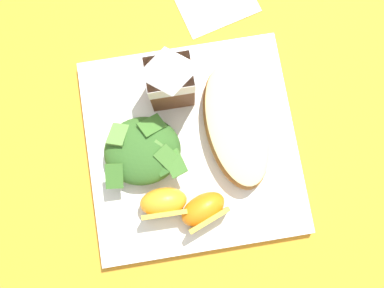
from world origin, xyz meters
name	(u,v)px	position (x,y,z in m)	size (l,w,h in m)	color
ground	(192,147)	(0.00, 0.00, 0.00)	(3.00, 3.00, 0.00)	orange
white_plate	(192,146)	(0.00, 0.00, 0.01)	(0.28, 0.28, 0.02)	white
cheesy_pizza_bread	(236,126)	(0.06, 0.01, 0.03)	(0.09, 0.17, 0.04)	#A87038
green_salad_pile	(143,152)	(-0.06, 0.00, 0.04)	(0.11, 0.09, 0.05)	#336023
milk_carton	(170,80)	(-0.02, 0.08, 0.08)	(0.06, 0.04, 0.11)	brown
orange_wedge_front	(164,203)	(-0.05, -0.07, 0.04)	(0.06, 0.04, 0.04)	orange
orange_wedge_middle	(203,210)	(0.00, -0.09, 0.04)	(0.07, 0.06, 0.04)	orange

